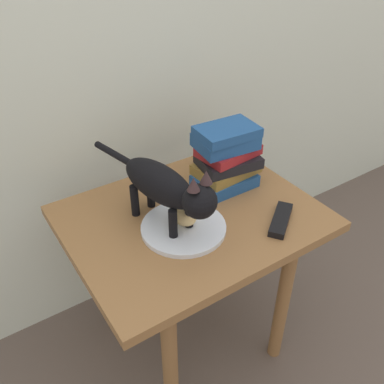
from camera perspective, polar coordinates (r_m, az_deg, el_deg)
name	(u,v)px	position (r m, az deg, el deg)	size (l,w,h in m)	color
ground_plane	(192,337)	(1.66, 0.00, -19.09)	(6.00, 6.00, 0.00)	brown
back_panel	(115,2)	(1.35, -10.36, 24.02)	(4.00, 0.04, 2.20)	silver
side_table	(192,237)	(1.30, 0.00, -6.18)	(0.72, 0.57, 0.58)	olive
plate	(184,227)	(1.18, -1.15, -4.83)	(0.24, 0.24, 0.01)	silver
bread_roll	(184,216)	(1.17, -1.12, -3.23)	(0.08, 0.06, 0.05)	#E0BC7A
cat	(166,187)	(1.12, -3.51, 0.66)	(0.15, 0.47, 0.23)	black
book_stack	(226,157)	(1.31, 4.70, 4.69)	(0.21, 0.16, 0.21)	#1E4C8C
tv_remote	(281,220)	(1.23, 11.94, -3.69)	(0.15, 0.04, 0.02)	black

